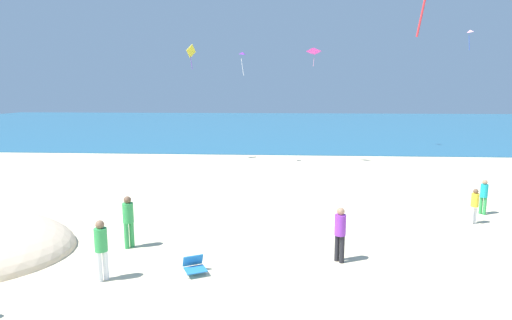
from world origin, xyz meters
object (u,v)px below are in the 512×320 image
at_px(person_1, 340,231).
at_px(person_2, 475,204).
at_px(person_5, 101,246).
at_px(kite_purple, 242,54).
at_px(kite_yellow, 191,52).
at_px(beach_chair_near_camera, 194,266).
at_px(kite_pink, 470,32).
at_px(person_4, 128,218).
at_px(kite_magenta, 314,50).
at_px(person_3, 484,194).

distance_m(person_1, person_2, 7.04).
bearing_deg(person_5, kite_purple, 116.89).
height_order(kite_purple, kite_yellow, kite_yellow).
relative_size(person_1, person_5, 0.99).
xyz_separation_m(beach_chair_near_camera, kite_purple, (-0.32, 17.81, 7.38)).
bearing_deg(kite_pink, beach_chair_near_camera, -131.78).
bearing_deg(kite_pink, person_2, -108.95).
xyz_separation_m(person_1, kite_purple, (-4.57, 16.71, 6.62)).
height_order(person_2, person_5, person_5).
bearing_deg(kite_pink, person_4, -140.49).
distance_m(beach_chair_near_camera, kite_magenta, 20.39).
height_order(person_1, person_4, person_4).
distance_m(person_2, kite_magenta, 15.92).
xyz_separation_m(person_2, person_5, (-12.43, -5.77, 0.18)).
relative_size(beach_chair_near_camera, person_5, 0.48).
bearing_deg(person_5, kite_magenta, 103.22).
distance_m(person_2, kite_yellow, 20.92).
xyz_separation_m(beach_chair_near_camera, person_4, (-2.58, 1.81, 0.79)).
relative_size(person_2, kite_magenta, 1.05).
relative_size(beach_chair_near_camera, kite_purple, 0.52).
bearing_deg(person_1, kite_yellow, 71.51).
bearing_deg(kite_purple, beach_chair_near_camera, -88.97).
bearing_deg(kite_pink, kite_purple, 168.26).
distance_m(person_4, kite_pink, 22.00).
relative_size(person_5, kite_yellow, 1.00).
relative_size(person_4, kite_magenta, 1.31).
relative_size(person_4, kite_yellow, 1.02).
distance_m(person_3, kite_magenta, 15.19).
bearing_deg(person_5, kite_yellow, 128.29).
xyz_separation_m(person_3, kite_pink, (2.41, 8.47, 7.69)).
relative_size(person_1, kite_magenta, 1.28).
distance_m(person_1, person_4, 6.87).
height_order(beach_chair_near_camera, person_3, person_3).
bearing_deg(kite_yellow, person_1, -64.89).
distance_m(person_2, person_5, 13.70).
distance_m(kite_purple, kite_yellow, 3.94).
xyz_separation_m(person_2, kite_magenta, (-5.46, 13.18, 7.07)).
distance_m(person_1, kite_pink, 18.24).
xyz_separation_m(kite_pink, kite_yellow, (-17.46, 3.94, -0.68)).
relative_size(person_4, person_5, 1.02).
bearing_deg(kite_purple, person_4, -98.04).
distance_m(person_5, kite_yellow, 20.76).
distance_m(person_5, kite_purple, 19.68).
bearing_deg(person_1, kite_pink, 13.07).
height_order(person_5, kite_purple, kite_purple).
distance_m(beach_chair_near_camera, kite_yellow, 20.80).
distance_m(person_2, kite_pink, 12.94).
bearing_deg(kite_magenta, person_1, -90.97).
relative_size(person_2, kite_purple, 0.88).
relative_size(person_3, person_4, 0.85).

